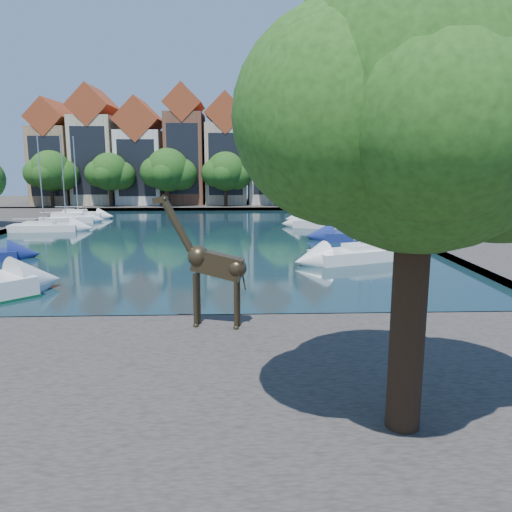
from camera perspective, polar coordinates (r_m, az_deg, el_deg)
The scene contains 27 objects.
ground at distance 21.20m, azimuth -11.95°, elevation -7.90°, with size 160.00×160.00×0.00m, color #38332B.
water_basin at distance 44.43m, azimuth -6.78°, elevation 2.09°, with size 38.00×50.00×0.08m, color black.
near_quay at distance 14.77m, azimuth -16.70°, elevation -15.63°, with size 50.00×14.00×0.50m, color #433E3A.
far_quay at distance 76.14m, azimuth -4.87°, elevation 5.90°, with size 60.00×16.00×0.50m, color #433E3A.
right_quay at distance 49.15m, azimuth 23.70°, elevation 2.34°, with size 14.00×52.00×0.50m, color #433E3A.
plane_tree at distance 11.53m, azimuth 18.85°, elevation 15.02°, with size 8.32×6.40×10.62m.
townhouse_west_end at distance 80.31m, azimuth -21.87°, elevation 10.51°, with size 5.44×9.18×14.93m.
townhouse_west_mid at distance 78.54m, azimuth -17.71°, elevation 11.42°, with size 5.94×9.18×16.79m.
townhouse_west_inner at distance 77.07m, azimuth -12.93°, elevation 11.01°, with size 6.43×9.18×15.15m.
townhouse_center at distance 76.17m, azimuth -8.05°, elevation 11.95°, with size 5.44×9.18×16.93m.
townhouse_east_inner at distance 75.79m, azimuth -3.42°, elevation 11.56°, with size 5.94×9.18×15.79m.
townhouse_east_mid at distance 75.94m, azimuth 1.59°, elevation 11.85°, with size 6.43×9.18×16.65m.
townhouse_east_end at distance 76.62m, azimuth 6.53°, elevation 11.03°, with size 5.44×9.18×14.43m.
far_tree_far_west at distance 74.78m, azimuth -22.36°, elevation 8.84°, with size 7.28×5.60×7.68m.
far_tree_west at distance 72.44m, azimuth -16.34°, elevation 9.08°, with size 6.76×5.20×7.36m.
far_tree_mid_west at distance 70.93m, azimuth -9.97°, elevation 9.50°, with size 7.80×6.00×8.00m.
far_tree_mid_east at distance 70.31m, azimuth -3.42°, elevation 9.50°, with size 7.02×5.40×7.52m.
far_tree_east at distance 70.59m, azimuth 3.19°, elevation 9.59°, with size 7.54×5.80×7.84m.
far_tree_far_east at distance 71.77m, azimuth 9.64°, elevation 9.35°, with size 6.76×5.20×7.36m.
giraffe_statue at distance 18.75m, azimuth -5.22°, elevation -0.87°, with size 3.45×1.05×4.95m.
sailboat_left_c at distance 52.21m, azimuth -23.04°, elevation 3.19°, with size 6.42×2.62×9.04m.
sailboat_left_d at distance 57.85m, azimuth -20.89°, elevation 4.04°, with size 5.78×3.66×9.43m.
sailboat_left_e at distance 62.02m, azimuth -19.65°, elevation 4.58°, with size 5.68×2.05×9.38m.
sailboat_right_a at distance 34.48m, azimuth 11.98°, elevation 0.51°, with size 7.48×4.82×12.06m.
sailboat_right_b at distance 43.20m, azimuth 13.18°, elevation 2.42°, with size 8.24×4.18×12.02m.
sailboat_right_c at distance 50.95m, azimuth 7.83°, elevation 3.88°, with size 6.49×3.80×10.61m.
sailboat_right_d at distance 56.30m, azimuth 6.47°, elevation 4.47°, with size 4.34×2.08×7.11m.
Camera 1 is at (3.61, -19.78, 6.71)m, focal length 35.00 mm.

